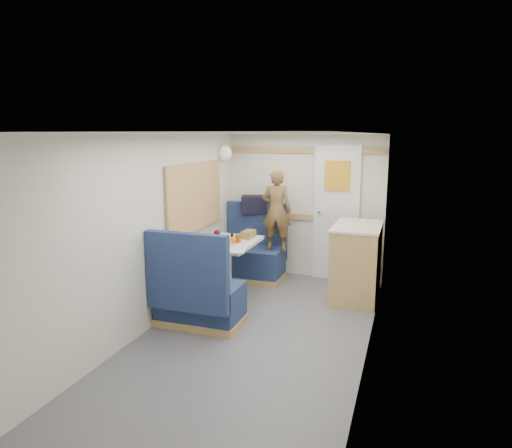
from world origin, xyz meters
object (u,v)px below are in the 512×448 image
(wine_glass, at_px, (217,233))
(beer_glass, at_px, (238,238))
(orange_fruit, at_px, (233,240))
(tumbler_left, at_px, (215,240))
(dome_light, at_px, (225,153))
(dinette_table, at_px, (228,254))
(person, at_px, (277,210))
(bread_loaf, at_px, (248,234))
(bench_far, at_px, (252,258))
(pepper_grinder, at_px, (232,237))
(duffel_bag, at_px, (260,204))
(galley_counter, at_px, (356,261))
(salt_grinder, at_px, (226,237))
(bench_near, at_px, (197,299))
(cheese_block, at_px, (221,246))
(tray, at_px, (234,249))

(wine_glass, bearing_deg, beer_glass, 31.78)
(orange_fruit, xyz_separation_m, tumbler_left, (-0.20, -0.09, 0.00))
(orange_fruit, bearing_deg, dome_light, 117.54)
(orange_fruit, bearing_deg, dinette_table, 139.99)
(person, height_order, bread_loaf, person)
(wine_glass, bearing_deg, tumbler_left, -107.71)
(bench_far, bearing_deg, orange_fruit, -84.27)
(pepper_grinder, bearing_deg, bread_loaf, 54.43)
(orange_fruit, bearing_deg, duffel_bag, 93.13)
(galley_counter, bearing_deg, duffel_bag, 158.38)
(duffel_bag, height_order, beer_glass, duffel_bag)
(pepper_grinder, relative_size, bread_loaf, 0.41)
(wine_glass, relative_size, beer_glass, 1.60)
(tumbler_left, xyz_separation_m, salt_grinder, (0.05, 0.23, -0.01))
(pepper_grinder, bearing_deg, dome_light, 117.96)
(tumbler_left, distance_m, bread_loaf, 0.52)
(tumbler_left, relative_size, pepper_grinder, 1.19)
(bench_far, relative_size, salt_grinder, 11.26)
(bench_near, distance_m, galley_counter, 2.04)
(bench_near, xyz_separation_m, cheese_block, (0.07, 0.49, 0.46))
(bench_near, relative_size, dome_light, 5.25)
(bench_near, bearing_deg, cheese_block, 82.12)
(salt_grinder, bearing_deg, bench_near, -86.91)
(galley_counter, relative_size, cheese_block, 8.81)
(galley_counter, xyz_separation_m, duffel_bag, (-1.44, 0.57, 0.55))
(dinette_table, height_order, bench_near, bench_near)
(dinette_table, xyz_separation_m, pepper_grinder, (0.02, 0.09, 0.20))
(person, relative_size, tray, 3.15)
(duffel_bag, xyz_separation_m, orange_fruit, (0.07, -1.20, -0.25))
(dinette_table, relative_size, dome_light, 4.60)
(galley_counter, xyz_separation_m, pepper_grinder, (-1.45, -0.46, 0.30))
(dinette_table, distance_m, person, 1.00)
(wine_glass, bearing_deg, salt_grinder, 77.84)
(pepper_grinder, bearing_deg, galley_counter, 17.68)
(bench_far, height_order, orange_fruit, bench_far)
(dome_light, relative_size, duffel_bag, 0.40)
(tray, distance_m, orange_fruit, 0.30)
(tray, xyz_separation_m, beer_glass, (-0.09, 0.36, 0.04))
(bread_loaf, bearing_deg, orange_fruit, -99.65)
(tumbler_left, bearing_deg, bench_far, 84.31)
(bench_far, relative_size, wine_glass, 6.25)
(orange_fruit, bearing_deg, bread_loaf, 80.35)
(dome_light, height_order, tumbler_left, dome_light)
(bench_near, height_order, wine_glass, bench_near)
(bench_near, relative_size, tumbler_left, 9.75)
(dinette_table, bearing_deg, galley_counter, 20.54)
(person, relative_size, orange_fruit, 15.77)
(cheese_block, xyz_separation_m, beer_glass, (0.06, 0.38, 0.02))
(bench_far, xyz_separation_m, beer_glass, (0.12, -0.86, 0.47))
(bread_loaf, bearing_deg, duffel_bag, 98.68)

